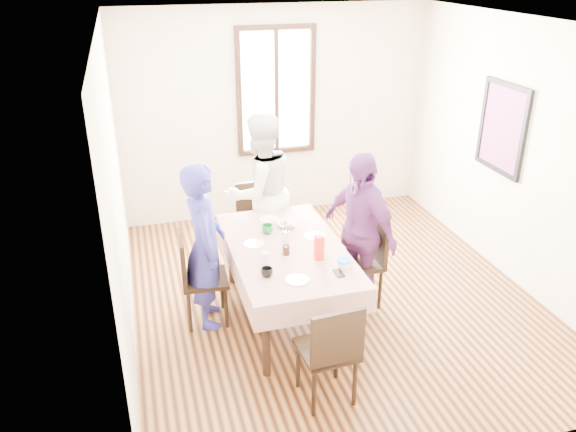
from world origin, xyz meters
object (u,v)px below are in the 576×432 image
(chair_left, at_px, (205,279))
(chair_far, at_px, (259,225))
(dining_table, at_px, (287,283))
(person_far, at_px, (259,191))
(chair_near, at_px, (327,349))
(chair_right, at_px, (359,263))
(person_right, at_px, (358,231))
(person_left, at_px, (205,246))

(chair_left, bearing_deg, chair_far, 146.14)
(dining_table, distance_m, person_far, 1.24)
(chair_left, xyz_separation_m, chair_near, (0.75, -1.31, 0.00))
(chair_right, height_order, person_right, person_right)
(dining_table, distance_m, chair_left, 0.77)
(person_left, height_order, person_far, person_far)
(chair_right, distance_m, chair_far, 1.33)
(chair_right, height_order, chair_near, same)
(chair_near, xyz_separation_m, person_right, (0.73, 1.21, 0.34))
(chair_far, distance_m, chair_near, 2.31)
(chair_right, relative_size, chair_far, 1.00)
(person_right, bearing_deg, chair_right, 69.05)
(dining_table, xyz_separation_m, chair_right, (0.75, 0.05, 0.08))
(person_left, relative_size, person_far, 0.91)
(chair_far, bearing_deg, chair_right, 120.61)
(chair_far, bearing_deg, chair_near, 86.22)
(chair_left, xyz_separation_m, person_right, (1.49, -0.10, 0.34))
(person_right, bearing_deg, person_left, -115.04)
(dining_table, xyz_separation_m, chair_near, (0.00, -1.15, 0.08))
(chair_right, xyz_separation_m, chair_near, (-0.75, -1.21, 0.00))
(dining_table, bearing_deg, person_right, 4.09)
(chair_right, xyz_separation_m, person_left, (-1.49, 0.10, 0.34))
(chair_left, height_order, person_far, person_far)
(person_left, bearing_deg, chair_left, 93.10)
(dining_table, relative_size, chair_near, 1.84)
(chair_right, distance_m, person_right, 0.35)
(chair_far, relative_size, person_right, 0.57)
(dining_table, height_order, chair_far, chair_far)
(dining_table, distance_m, chair_far, 1.16)
(person_far, bearing_deg, person_right, 104.30)
(chair_left, height_order, chair_right, same)
(chair_left, bearing_deg, dining_table, 81.46)
(chair_right, xyz_separation_m, chair_far, (-0.75, 1.10, 0.00))
(dining_table, height_order, person_right, person_right)
(chair_far, bearing_deg, chair_left, 49.11)
(chair_right, relative_size, person_far, 0.52)
(person_left, xyz_separation_m, person_right, (1.47, -0.10, 0.00))
(person_far, bearing_deg, chair_far, -109.89)
(chair_right, relative_size, chair_near, 1.00)
(chair_far, xyz_separation_m, person_left, (-0.73, -1.00, 0.34))
(person_left, height_order, person_right, person_right)
(dining_table, distance_m, person_left, 0.86)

